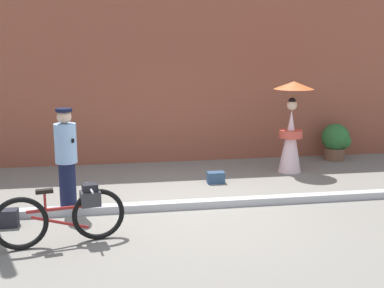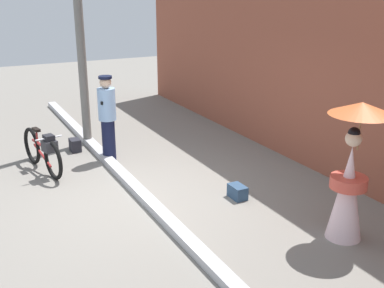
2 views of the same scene
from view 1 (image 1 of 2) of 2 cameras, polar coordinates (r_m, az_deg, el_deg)
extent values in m
plane|color=gray|center=(8.01, -0.15, -7.54)|extent=(30.00, 30.00, 0.00)
cube|color=brown|center=(11.07, -3.18, 8.45)|extent=(14.00, 0.40, 4.07)
cube|color=#B2B2B7|center=(7.99, -0.15, -7.13)|extent=(14.00, 0.20, 0.12)
torus|color=black|center=(6.77, -10.97, -8.15)|extent=(0.72, 0.20, 0.72)
torus|color=black|center=(6.69, -19.62, -8.85)|extent=(0.72, 0.20, 0.72)
cube|color=maroon|center=(6.66, -15.34, -7.37)|extent=(0.84, 0.20, 0.04)
cube|color=maroon|center=(6.73, -15.25, -8.93)|extent=(0.73, 0.17, 0.27)
cylinder|color=maroon|center=(6.62, -16.96, -6.56)|extent=(0.03, 0.03, 0.29)
cube|color=black|center=(6.58, -17.03, -5.36)|extent=(0.23, 0.13, 0.05)
cylinder|color=silver|center=(6.64, -11.96, -5.09)|extent=(0.12, 0.48, 0.03)
cube|color=#333338|center=(6.68, -11.91, -6.29)|extent=(0.30, 0.27, 0.20)
cube|color=black|center=(6.64, -11.96, -5.22)|extent=(0.23, 0.20, 0.14)
cylinder|color=#141938|center=(7.91, -14.44, -5.04)|extent=(0.26, 0.26, 0.82)
cylinder|color=#8CB2E0|center=(7.74, -14.71, 0.08)|extent=(0.34, 0.34, 0.62)
sphere|color=#D8B293|center=(7.67, -14.86, 3.16)|extent=(0.22, 0.22, 0.22)
cylinder|color=black|center=(7.66, -14.90, 3.90)|extent=(0.26, 0.26, 0.05)
cube|color=black|center=(7.73, -14.73, 0.53)|extent=(0.29, 0.30, 0.06)
cone|color=silver|center=(10.34, 11.55, 0.33)|extent=(0.48, 0.48, 1.32)
cylinder|color=#D14C3D|center=(10.31, 11.58, 1.19)|extent=(0.49, 0.49, 0.16)
sphere|color=beige|center=(10.22, 11.72, 4.53)|extent=(0.21, 0.21, 0.21)
sphere|color=black|center=(10.21, 11.74, 4.95)|extent=(0.16, 0.16, 0.16)
cylinder|color=olive|center=(10.26, 11.87, 5.27)|extent=(0.02, 0.02, 0.55)
cone|color=orange|center=(10.24, 11.93, 6.80)|extent=(0.83, 0.83, 0.16)
cylinder|color=brown|center=(11.79, 16.47, -1.12)|extent=(0.47, 0.47, 0.28)
sphere|color=#2D6B33|center=(11.72, 16.57, 0.77)|extent=(0.63, 0.63, 0.63)
sphere|color=#2D6B33|center=(11.72, 17.45, 0.32)|extent=(0.35, 0.35, 0.35)
cube|color=#26262D|center=(7.67, -20.94, -8.17)|extent=(0.30, 0.20, 0.26)
cube|color=black|center=(7.59, -21.06, -7.86)|extent=(0.25, 0.07, 0.09)
cube|color=navy|center=(9.40, 2.82, -3.98)|extent=(0.33, 0.21, 0.22)
cube|color=#243951|center=(9.33, 2.90, -3.75)|extent=(0.28, 0.07, 0.08)
camera|label=2|loc=(9.35, 49.46, 11.71)|focal=44.49mm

